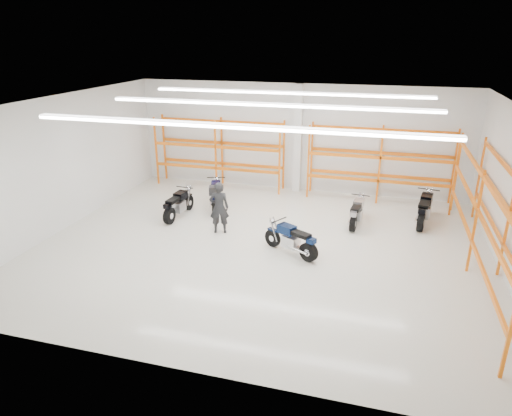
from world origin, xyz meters
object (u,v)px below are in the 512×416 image
(motorcycle_main, at_px, (293,241))
(motorcycle_back_a, at_px, (178,205))
(motorcycle_back_c, at_px, (357,213))
(standing_man, at_px, (219,208))
(motorcycle_back_d, at_px, (424,210))
(structural_column, at_px, (298,139))
(motorcycle_back_b, at_px, (215,195))

(motorcycle_main, height_order, motorcycle_back_a, motorcycle_back_a)
(motorcycle_back_c, distance_m, standing_man, 4.85)
(motorcycle_back_d, relative_size, structural_column, 0.51)
(motorcycle_back_a, relative_size, motorcycle_back_c, 1.05)
(motorcycle_main, relative_size, standing_man, 1.03)
(standing_man, bearing_deg, structural_column, -125.38)
(motorcycle_back_a, bearing_deg, motorcycle_back_d, 11.62)
(motorcycle_back_d, height_order, structural_column, structural_column)
(standing_man, xyz_separation_m, structural_column, (1.66, 5.14, 1.36))
(standing_man, relative_size, structural_column, 0.40)
(structural_column, bearing_deg, motorcycle_back_d, -26.25)
(motorcycle_back_a, distance_m, structural_column, 5.87)
(motorcycle_main, distance_m, structural_column, 6.48)
(motorcycle_main, bearing_deg, standing_man, 159.88)
(motorcycle_main, distance_m, standing_man, 2.93)
(motorcycle_main, height_order, structural_column, structural_column)
(motorcycle_back_b, xyz_separation_m, motorcycle_back_d, (7.66, 0.55, -0.03))
(standing_man, distance_m, structural_column, 5.57)
(motorcycle_back_d, bearing_deg, motorcycle_back_b, -175.91)
(motorcycle_back_d, xyz_separation_m, structural_column, (-5.07, 2.50, 1.72))
(motorcycle_back_d, bearing_deg, motorcycle_main, -137.80)
(motorcycle_back_c, distance_m, structural_column, 4.63)
(motorcycle_back_a, bearing_deg, standing_man, -23.84)
(motorcycle_back_b, bearing_deg, motorcycle_back_c, -2.10)
(motorcycle_back_a, xyz_separation_m, motorcycle_back_c, (6.38, 1.04, -0.02))
(motorcycle_main, relative_size, motorcycle_back_a, 0.90)
(motorcycle_back_a, distance_m, standing_man, 2.16)
(motorcycle_main, relative_size, structural_column, 0.41)
(motorcycle_main, xyz_separation_m, motorcycle_back_a, (-4.66, 1.85, 0.01))
(motorcycle_back_a, height_order, standing_man, standing_man)
(motorcycle_back_a, distance_m, motorcycle_back_c, 6.46)
(motorcycle_back_a, xyz_separation_m, structural_column, (3.60, 4.28, 1.78))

